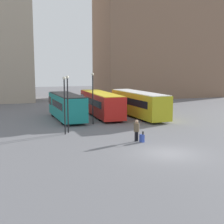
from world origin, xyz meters
name	(u,v)px	position (x,y,z in m)	size (l,w,h in m)	color
ground_plane	(168,153)	(0.00, 0.00, 0.00)	(160.00, 160.00, 0.00)	slate
building_block_right	(162,7)	(19.74, 40.72, 18.29)	(26.30, 12.96, 36.58)	#7F604C
bus_0	(66,106)	(-4.44, 16.72, 1.63)	(3.03, 9.53, 3.00)	#19847F
bus_1	(101,103)	(0.19, 18.37, 1.61)	(2.68, 12.00, 2.94)	red
bus_2	(138,103)	(4.43, 16.20, 1.68)	(3.29, 11.79, 3.09)	gold
traveler	(137,129)	(-0.77, 4.13, 1.08)	(0.54, 0.54, 1.82)	black
suitcase	(142,138)	(-0.44, 3.73, 0.32)	(0.33, 0.43, 0.92)	#334CB2
lamp_post_0	(65,100)	(-5.97, 8.64, 3.15)	(0.28, 0.28, 5.30)	black
lamp_post_1	(93,94)	(-2.22, 12.93, 3.26)	(0.28, 0.28, 5.53)	black
lamp_post_2	(68,99)	(-5.57, 9.28, 3.18)	(0.28, 0.28, 5.36)	black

